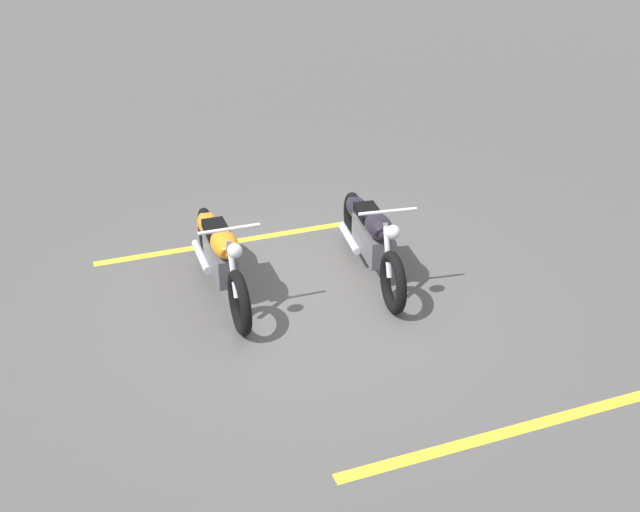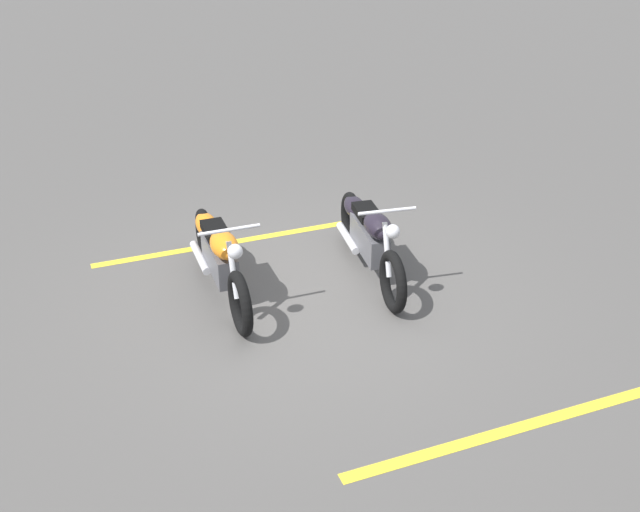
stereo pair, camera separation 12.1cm
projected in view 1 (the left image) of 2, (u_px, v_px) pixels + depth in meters
ground_plane at (308, 295)px, 8.11m from camera, size 60.00×60.00×0.00m
motorcycle_bright_foreground at (220, 254)px, 7.97m from camera, size 2.23×0.62×1.04m
motorcycle_dark_foreground at (370, 236)px, 8.35m from camera, size 2.21×0.68×1.04m
parking_stripe_near at (226, 243)px, 9.21m from camera, size 0.28×3.20×0.01m
parking_stripe_mid at (513, 431)px, 6.19m from camera, size 0.28×3.20×0.01m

